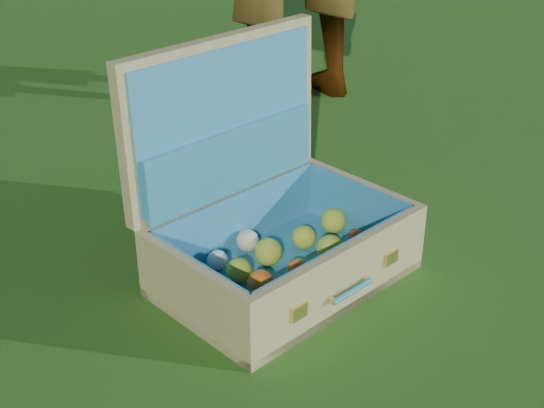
{
  "coord_description": "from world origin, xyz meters",
  "views": [
    {
      "loc": [
        -0.63,
        -1.32,
        0.92
      ],
      "look_at": [
        -0.04,
        -0.01,
        0.15
      ],
      "focal_mm": 50.0,
      "sensor_mm": 36.0,
      "label": 1
    }
  ],
  "objects": [
    {
      "name": "ground",
      "position": [
        0.0,
        0.0,
        0.0
      ],
      "size": [
        60.0,
        60.0,
        0.0
      ],
      "primitive_type": "plane",
      "color": "#215114",
      "rests_on": "ground"
    },
    {
      "name": "suitcase",
      "position": [
        -0.06,
        -0.02,
        0.14
      ],
      "size": [
        0.61,
        0.54,
        0.5
      ],
      "rotation": [
        0.0,
        0.0,
        0.35
      ],
      "color": "tan",
      "rests_on": "ground"
    }
  ]
}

